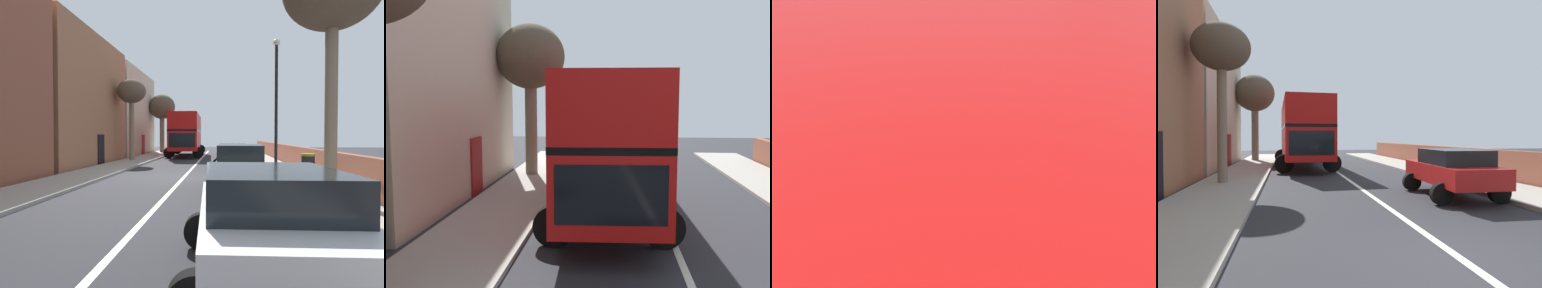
# 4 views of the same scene
# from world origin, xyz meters

# --- Properties ---
(ground_plane) EXTENTS (84.00, 84.00, 0.00)m
(ground_plane) POSITION_xyz_m (0.00, 0.00, 0.00)
(ground_plane) COLOR #28282D
(road_centre_line) EXTENTS (0.16, 54.00, 0.01)m
(road_centre_line) POSITION_xyz_m (0.00, 0.00, 0.00)
(road_centre_line) COLOR silver
(road_centre_line) RESTS_ON ground
(double_decker_bus) EXTENTS (3.82, 10.61, 4.06)m
(double_decker_bus) POSITION_xyz_m (-1.70, 16.39, 2.35)
(double_decker_bus) COLOR red
(double_decker_bus) RESTS_ON ground
(parked_car_red_right_1) EXTENTS (2.53, 4.05, 1.53)m
(parked_car_red_right_1) POSITION_xyz_m (2.50, 5.18, 0.89)
(parked_car_red_right_1) COLOR #AD1919
(parked_car_red_right_1) RESTS_ON ground
(street_tree_left_0) EXTENTS (2.25, 2.25, 6.29)m
(street_tree_left_0) POSITION_xyz_m (-5.22, 9.22, 5.29)
(street_tree_left_0) COLOR #7A6B56
(street_tree_left_0) RESTS_ON sidewalk_left
(street_tree_left_2) EXTENTS (3.04, 3.04, 6.66)m
(street_tree_left_2) POSITION_xyz_m (-5.17, 21.75, 5.22)
(street_tree_left_2) COLOR #7A6B56
(street_tree_left_2) RESTS_ON sidewalk_left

